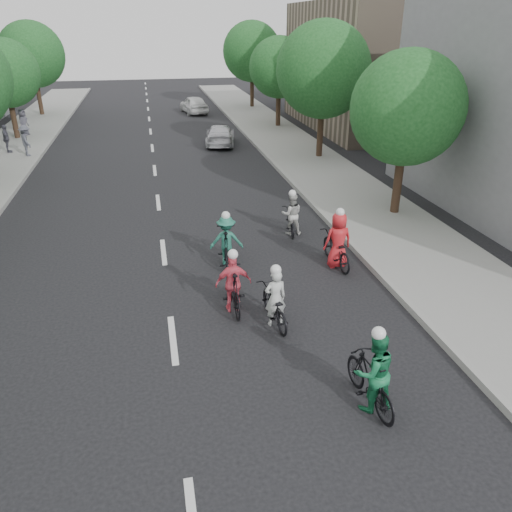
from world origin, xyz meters
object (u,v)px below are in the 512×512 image
object	(u,v)px
cyclist_4	(337,246)
follow_car_trail	(194,105)
cyclist_5	(372,376)
spectator_1	(6,139)
cyclist_0	(226,243)
cyclist_3	(274,304)
cyclist_1	(291,218)
spectator_0	(26,141)
spectator_2	(23,122)
cyclist_2	(233,287)
follow_car_lead	(220,135)

from	to	relation	value
cyclist_4	follow_car_trail	world-z (taller)	cyclist_4
cyclist_5	spectator_1	distance (m)	25.58
cyclist_0	cyclist_3	size ratio (longest dim) A/B	1.06
spectator_1	cyclist_1	bearing A→B (deg)	-156.65
cyclist_3	follow_car_trail	xyz separation A→B (m)	(1.16, 31.71, 0.15)
cyclist_1	cyclist_5	bearing A→B (deg)	93.70
cyclist_1	spectator_0	distance (m)	17.23
spectator_1	spectator_2	bearing A→B (deg)	-16.82
spectator_1	spectator_2	xyz separation A→B (m)	(-0.05, 4.87, 0.05)
spectator_1	cyclist_2	bearing A→B (deg)	-170.81
cyclist_3	follow_car_trail	distance (m)	31.73
cyclist_2	cyclist_5	size ratio (longest dim) A/B	1.04
cyclist_4	spectator_1	size ratio (longest dim) A/B	1.30
cyclist_5	spectator_0	distance (m)	24.16
cyclist_4	cyclist_5	xyz separation A→B (m)	(-1.52, -5.94, 0.04)
cyclist_3	spectator_1	world-z (taller)	spectator_1
cyclist_2	spectator_2	world-z (taller)	spectator_2
spectator_0	spectator_1	bearing A→B (deg)	26.90
cyclist_1	spectator_1	size ratio (longest dim) A/B	1.12
spectator_1	spectator_0	bearing A→B (deg)	-146.75
cyclist_0	spectator_2	distance (m)	23.12
cyclist_1	cyclist_4	world-z (taller)	cyclist_4
cyclist_0	cyclist_3	world-z (taller)	cyclist_0
cyclist_2	spectator_1	xyz separation A→B (m)	(-9.44, 18.83, 0.26)
cyclist_3	spectator_2	bearing A→B (deg)	-71.30
cyclist_1	cyclist_3	size ratio (longest dim) A/B	0.93
spectator_2	follow_car_lead	bearing A→B (deg)	-92.88
follow_car_trail	spectator_1	xyz separation A→B (m)	(-11.46, -12.03, 0.22)
follow_car_lead	follow_car_trail	xyz separation A→B (m)	(-0.41, 11.88, 0.10)
cyclist_0	cyclist_3	distance (m)	3.64
cyclist_3	follow_car_trail	bearing A→B (deg)	-96.26
cyclist_5	follow_car_trail	distance (m)	34.93
follow_car_lead	spectator_2	bearing A→B (deg)	-11.78
cyclist_4	follow_car_trail	bearing A→B (deg)	-89.98
cyclist_0	cyclist_3	xyz separation A→B (m)	(0.61, -3.58, -0.13)
cyclist_1	spectator_0	bearing A→B (deg)	-40.69
cyclist_0	spectator_1	bearing A→B (deg)	-50.51
cyclist_1	follow_car_lead	size ratio (longest dim) A/B	0.42
spectator_0	spectator_1	xyz separation A→B (m)	(-1.22, 1.00, -0.06)
cyclist_0	cyclist_1	xyz separation A→B (m)	(2.57, 1.89, -0.10)
cyclist_2	follow_car_lead	world-z (taller)	cyclist_2
follow_car_lead	spectator_0	distance (m)	10.72
cyclist_5	follow_car_lead	bearing A→B (deg)	-96.96
cyclist_0	follow_car_trail	bearing A→B (deg)	-85.16
spectator_1	follow_car_lead	bearing A→B (deg)	-106.70
cyclist_0	spectator_0	xyz separation A→B (m)	(-8.47, 15.10, 0.30)
cyclist_2	cyclist_1	bearing A→B (deg)	-121.88
cyclist_5	spectator_0	bearing A→B (deg)	-70.86
cyclist_5	spectator_2	size ratio (longest dim) A/B	1.13
follow_car_trail	cyclist_2	bearing A→B (deg)	77.18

